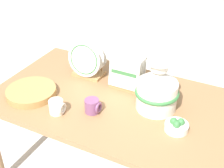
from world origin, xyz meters
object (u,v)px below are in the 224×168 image
(dish_rack_square_plates, at_px, (127,74))
(fruit_bowl, at_px, (177,126))
(wicker_charger_stack, at_px, (31,92))
(mug_plum_glaze, at_px, (93,106))
(ceramic_vase, at_px, (157,88))
(mug_cream_glaze, at_px, (57,107))
(dish_rack_round_plates, at_px, (88,62))

(dish_rack_square_plates, height_order, fruit_bowl, dish_rack_square_plates)
(wicker_charger_stack, height_order, mug_plum_glaze, mug_plum_glaze)
(ceramic_vase, xyz_separation_m, mug_cream_glaze, (-0.51, -0.31, -0.10))
(dish_rack_round_plates, xyz_separation_m, fruit_bowl, (0.73, -0.29, -0.08))
(ceramic_vase, height_order, fruit_bowl, ceramic_vase)
(ceramic_vase, distance_m, mug_cream_glaze, 0.60)
(dish_rack_round_plates, bearing_deg, ceramic_vase, -14.37)
(ceramic_vase, bearing_deg, dish_rack_round_plates, 165.63)
(ceramic_vase, xyz_separation_m, dish_rack_square_plates, (-0.26, 0.14, -0.05))
(ceramic_vase, distance_m, dish_rack_square_plates, 0.30)
(fruit_bowl, bearing_deg, dish_rack_round_plates, 158.52)
(fruit_bowl, bearing_deg, mug_plum_glaze, -172.44)
(mug_plum_glaze, distance_m, mug_cream_glaze, 0.21)
(wicker_charger_stack, relative_size, fruit_bowl, 2.42)
(mug_plum_glaze, height_order, fruit_bowl, mug_plum_glaze)
(mug_cream_glaze, distance_m, fruit_bowl, 0.70)
(fruit_bowl, bearing_deg, wicker_charger_stack, -174.59)
(dish_rack_round_plates, relative_size, mug_plum_glaze, 2.87)
(wicker_charger_stack, xyz_separation_m, mug_plum_glaze, (0.44, 0.02, 0.02))
(ceramic_vase, xyz_separation_m, fruit_bowl, (0.17, -0.15, -0.11))
(dish_rack_round_plates, xyz_separation_m, mug_cream_glaze, (0.06, -0.46, -0.07))
(dish_rack_round_plates, distance_m, dish_rack_square_plates, 0.31)
(mug_plum_glaze, bearing_deg, fruit_bowl, 7.56)
(mug_cream_glaze, relative_size, fruit_bowl, 0.72)
(dish_rack_square_plates, relative_size, wicker_charger_stack, 0.73)
(wicker_charger_stack, distance_m, fruit_bowl, 0.94)
(dish_rack_square_plates, height_order, wicker_charger_stack, dish_rack_square_plates)
(dish_rack_round_plates, xyz_separation_m, dish_rack_square_plates, (0.31, -0.00, -0.02))
(ceramic_vase, relative_size, dish_rack_square_plates, 1.40)
(mug_cream_glaze, bearing_deg, dish_rack_square_plates, 61.15)
(dish_rack_square_plates, height_order, mug_cream_glaze, dish_rack_square_plates)
(dish_rack_square_plates, distance_m, mug_plum_glaze, 0.36)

